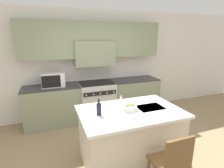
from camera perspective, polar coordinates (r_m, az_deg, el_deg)
ground_plane at (r=3.13m, az=5.77°, el=-25.64°), size 10.00×10.00×0.00m
back_cabinetry at (r=4.51m, az=-6.31°, el=9.33°), size 10.00×0.46×2.70m
back_counter at (r=4.52m, az=-5.11°, el=-5.26°), size 3.41×0.62×0.94m
range_stove at (r=4.50m, az=-5.04°, el=-5.31°), size 0.86×0.70×0.94m
microwave at (r=4.20m, az=-18.72°, el=1.39°), size 0.51×0.37×0.32m
kitchen_island at (r=3.04m, az=5.81°, el=-16.36°), size 1.62×1.04×0.91m
island_chair at (r=2.53m, az=19.00°, el=-22.81°), size 0.42×0.40×0.91m
wine_bottle at (r=2.62m, az=-4.29°, el=-8.12°), size 0.08×0.08×0.25m
wine_glass_near at (r=2.54m, az=6.86°, el=-8.13°), size 0.06×0.06×0.19m
wine_glass_far at (r=2.98m, az=2.96°, el=-4.47°), size 0.06×0.06×0.19m
fruit_bowl at (r=2.81m, az=5.73°, el=-7.64°), size 0.23×0.23×0.11m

